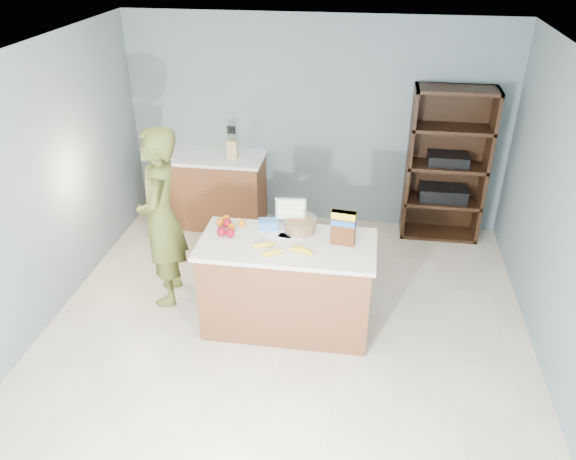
# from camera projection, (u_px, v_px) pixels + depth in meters

# --- Properties ---
(floor) EXTENTS (4.50, 5.00, 0.02)m
(floor) POSITION_uv_depth(u_px,v_px,m) (282.00, 344.00, 5.10)
(floor) COLOR beige
(floor) RESTS_ON ground
(walls) EXTENTS (4.52, 5.02, 2.51)m
(walls) POSITION_uv_depth(u_px,v_px,m) (281.00, 178.00, 4.29)
(walls) COLOR slate
(walls) RESTS_ON ground
(counter_peninsula) EXTENTS (1.56, 0.76, 0.90)m
(counter_peninsula) POSITION_uv_depth(u_px,v_px,m) (287.00, 288.00, 5.15)
(counter_peninsula) COLOR brown
(counter_peninsula) RESTS_ON ground
(back_cabinet) EXTENTS (1.24, 0.62, 0.90)m
(back_cabinet) POSITION_uv_depth(u_px,v_px,m) (215.00, 189.00, 6.93)
(back_cabinet) COLOR brown
(back_cabinet) RESTS_ON ground
(shelving_unit) EXTENTS (0.90, 0.40, 1.80)m
(shelving_unit) POSITION_uv_depth(u_px,v_px,m) (446.00, 167.00, 6.50)
(shelving_unit) COLOR black
(shelving_unit) RESTS_ON ground
(person) EXTENTS (0.55, 0.73, 1.79)m
(person) POSITION_uv_depth(u_px,v_px,m) (161.00, 218.00, 5.32)
(person) COLOR #525A23
(person) RESTS_ON ground
(knife_block) EXTENTS (0.12, 0.10, 0.31)m
(knife_block) POSITION_uv_depth(u_px,v_px,m) (232.00, 148.00, 6.59)
(knife_block) COLOR tan
(knife_block) RESTS_ON back_cabinet
(envelopes) EXTENTS (0.35, 0.18, 0.00)m
(envelopes) POSITION_uv_depth(u_px,v_px,m) (285.00, 236.00, 5.02)
(envelopes) COLOR white
(envelopes) RESTS_ON counter_peninsula
(bananas) EXTENTS (0.56, 0.25, 0.05)m
(bananas) POSITION_uv_depth(u_px,v_px,m) (285.00, 249.00, 4.77)
(bananas) COLOR yellow
(bananas) RESTS_ON counter_peninsula
(apples) EXTENTS (0.17, 0.26, 0.08)m
(apples) POSITION_uv_depth(u_px,v_px,m) (226.00, 229.00, 5.04)
(apples) COLOR maroon
(apples) RESTS_ON counter_peninsula
(oranges) EXTENTS (0.27, 0.22, 0.07)m
(oranges) POSITION_uv_depth(u_px,v_px,m) (228.00, 222.00, 5.17)
(oranges) COLOR orange
(oranges) RESTS_ON counter_peninsula
(blue_carton) EXTENTS (0.20, 0.15, 0.08)m
(blue_carton) POSITION_uv_depth(u_px,v_px,m) (268.00, 224.00, 5.13)
(blue_carton) COLOR blue
(blue_carton) RESTS_ON counter_peninsula
(salad_bowl) EXTENTS (0.30, 0.30, 0.13)m
(salad_bowl) POSITION_uv_depth(u_px,v_px,m) (300.00, 225.00, 5.07)
(salad_bowl) COLOR #267219
(salad_bowl) RESTS_ON counter_peninsula
(tv) EXTENTS (0.28, 0.12, 0.28)m
(tv) POSITION_uv_depth(u_px,v_px,m) (291.00, 210.00, 5.11)
(tv) COLOR silver
(tv) RESTS_ON counter_peninsula
(cereal_box) EXTENTS (0.22, 0.10, 0.31)m
(cereal_box) POSITION_uv_depth(u_px,v_px,m) (343.00, 225.00, 4.81)
(cereal_box) COLOR #592B14
(cereal_box) RESTS_ON counter_peninsula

